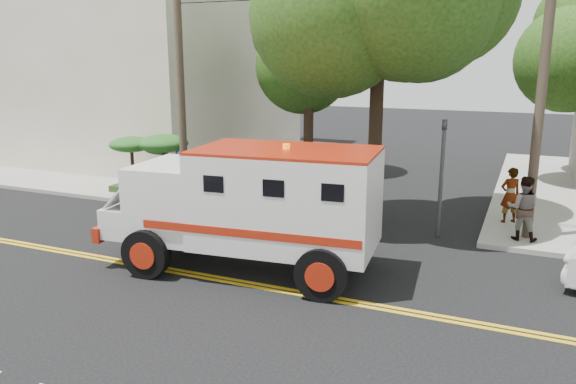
% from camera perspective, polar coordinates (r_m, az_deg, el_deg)
% --- Properties ---
extents(ground, '(100.00, 100.00, 0.00)m').
position_cam_1_polar(ground, '(13.90, -4.74, -9.20)').
color(ground, black).
rests_on(ground, ground).
extents(sidewalk_nw, '(17.00, 17.00, 0.15)m').
position_cam_1_polar(sidewalk_nw, '(32.05, -14.69, 3.55)').
color(sidewalk_nw, gray).
rests_on(sidewalk_nw, ground).
extents(building_left, '(16.00, 14.00, 10.00)m').
position_cam_1_polar(building_left, '(34.04, -16.34, 12.61)').
color(building_left, '#BBB099').
rests_on(building_left, sidewalk_nw).
extents(utility_pole_left, '(0.28, 0.28, 9.00)m').
position_cam_1_polar(utility_pole_left, '(20.90, -10.87, 10.91)').
color(utility_pole_left, '#382D23').
rests_on(utility_pole_left, ground).
extents(utility_pole_right, '(0.28, 0.28, 9.00)m').
position_cam_1_polar(utility_pole_right, '(17.48, 24.38, 9.52)').
color(utility_pole_right, '#382D23').
rests_on(utility_pole_right, ground).
extents(tree_left, '(4.48, 4.20, 7.70)m').
position_cam_1_polar(tree_left, '(24.69, 2.69, 14.34)').
color(tree_left, black).
rests_on(tree_left, ground).
extents(traffic_signal, '(0.15, 0.18, 3.60)m').
position_cam_1_polar(traffic_signal, '(17.31, 15.38, 2.60)').
color(traffic_signal, '#3F3F42').
rests_on(traffic_signal, ground).
extents(accessibility_sign, '(0.45, 0.10, 2.02)m').
position_cam_1_polar(accessibility_sign, '(21.73, -11.56, 2.64)').
color(accessibility_sign, '#3F3F42').
rests_on(accessibility_sign, ground).
extents(palm_planter, '(3.52, 2.63, 2.36)m').
position_cam_1_polar(palm_planter, '(22.77, -13.50, 3.74)').
color(palm_planter, '#1E3314').
rests_on(palm_planter, sidewalk_nw).
extents(armored_truck, '(7.28, 3.44, 3.21)m').
position_cam_1_polar(armored_truck, '(14.14, -3.69, -0.98)').
color(armored_truck, silver).
rests_on(armored_truck, ground).
extents(pedestrian_a, '(0.79, 0.71, 1.81)m').
position_cam_1_polar(pedestrian_a, '(19.39, 21.64, -0.28)').
color(pedestrian_a, gray).
rests_on(pedestrian_a, sidewalk_ne).
extents(pedestrian_b, '(0.94, 0.74, 1.90)m').
position_cam_1_polar(pedestrian_b, '(17.66, 22.78, -1.53)').
color(pedestrian_b, gray).
rests_on(pedestrian_b, sidewalk_ne).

